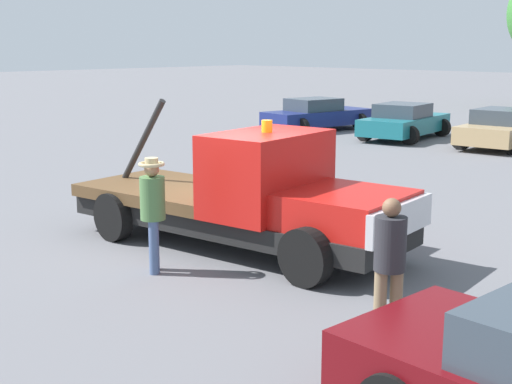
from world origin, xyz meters
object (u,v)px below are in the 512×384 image
(person_at_hood, at_px, (153,206))
(parked_car_teal, at_px, (404,122))
(parked_car_navy, at_px, (317,115))
(person_near_truck, at_px, (390,258))
(traffic_cone, at_px, (404,210))
(tow_truck, at_px, (253,199))
(parked_car_tan, at_px, (505,129))

(person_at_hood, bearing_deg, parked_car_teal, -123.11)
(parked_car_teal, bearing_deg, person_at_hood, -168.25)
(parked_car_navy, bearing_deg, person_near_truck, -129.76)
(person_at_hood, height_order, traffic_cone, person_at_hood)
(tow_truck, bearing_deg, person_at_hood, -104.57)
(person_near_truck, xyz_separation_m, parked_car_tan, (-6.23, 16.61, -0.34))
(parked_car_tan, bearing_deg, person_at_hood, -177.10)
(traffic_cone, bearing_deg, parked_car_tan, 105.88)
(person_at_hood, relative_size, parked_car_tan, 0.38)
(parked_car_navy, xyz_separation_m, traffic_cone, (11.05, -10.86, -0.39))
(parked_car_tan, bearing_deg, parked_car_navy, 90.81)
(person_at_hood, bearing_deg, parked_car_navy, -111.46)
(person_at_hood, relative_size, parked_car_teal, 0.39)
(parked_car_navy, distance_m, traffic_cone, 15.50)
(parked_car_teal, xyz_separation_m, parked_car_tan, (3.75, 0.46, 0.00))
(parked_car_navy, bearing_deg, traffic_cone, -125.63)
(person_near_truck, distance_m, traffic_cone, 5.87)
(person_at_hood, height_order, parked_car_navy, person_at_hood)
(person_near_truck, height_order, parked_car_navy, person_near_truck)
(parked_car_teal, bearing_deg, parked_car_tan, -90.99)
(person_at_hood, xyz_separation_m, parked_car_teal, (-5.95, 16.55, -0.42))
(tow_truck, distance_m, person_near_truck, 4.06)
(tow_truck, distance_m, parked_car_tan, 15.29)
(person_at_hood, xyz_separation_m, traffic_cone, (1.09, 5.43, -0.81))
(person_at_hood, distance_m, traffic_cone, 5.59)
(person_near_truck, height_order, parked_car_tan, person_near_truck)
(person_at_hood, relative_size, traffic_cone, 3.28)
(tow_truck, distance_m, parked_car_navy, 17.63)
(parked_car_teal, height_order, traffic_cone, parked_car_teal)
(person_near_truck, bearing_deg, parked_car_tan, -38.48)
(parked_car_tan, height_order, traffic_cone, parked_car_tan)
(parked_car_tan, bearing_deg, parked_car_teal, 92.55)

